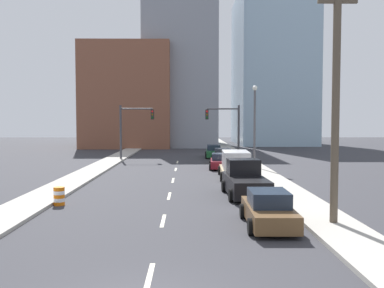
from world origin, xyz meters
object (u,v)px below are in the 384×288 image
(traffic_signal_left, at_px, (130,125))
(box_truck_tan, at_px, (235,165))
(utility_pole_right_near, at_px, (336,103))
(pickup_truck_black, at_px, (245,181))
(sedan_brown, at_px, (269,210))
(sedan_yellow, at_px, (222,156))
(sedan_green, at_px, (214,152))
(street_lamp, at_px, (255,120))
(sedan_maroon, at_px, (221,162))
(traffic_barrel, at_px, (59,196))
(traffic_signal_right, at_px, (229,125))

(traffic_signal_left, xyz_separation_m, box_truck_tan, (9.96, -14.98, -2.91))
(utility_pole_right_near, relative_size, pickup_truck_black, 1.87)
(sedan_brown, height_order, sedan_yellow, sedan_brown)
(sedan_brown, relative_size, sedan_green, 0.95)
(street_lamp, bearing_deg, pickup_truck_black, -101.05)
(sedan_maroon, bearing_deg, traffic_barrel, -117.00)
(street_lamp, height_order, pickup_truck_black, street_lamp)
(utility_pole_right_near, xyz_separation_m, box_truck_tan, (-2.44, 14.76, -4.14))
(utility_pole_right_near, distance_m, sedan_brown, 5.20)
(street_lamp, bearing_deg, traffic_signal_left, 144.37)
(utility_pole_right_near, xyz_separation_m, sedan_brown, (-2.70, 0.04, -4.44))
(utility_pole_right_near, distance_m, sedan_green, 33.07)
(traffic_signal_right, bearing_deg, street_lamp, -80.77)
(pickup_truck_black, bearing_deg, box_truck_tan, 85.68)
(utility_pole_right_near, xyz_separation_m, street_lamp, (-0.04, 20.89, -0.72))
(traffic_signal_right, distance_m, sedan_brown, 29.90)
(traffic_signal_right, relative_size, sedan_brown, 1.33)
(box_truck_tan, bearing_deg, pickup_truck_black, -90.10)
(sedan_brown, distance_m, box_truck_tan, 14.72)
(traffic_signal_left, distance_m, box_truck_tan, 18.23)
(box_truck_tan, bearing_deg, sedan_yellow, 91.91)
(sedan_brown, relative_size, pickup_truck_black, 0.86)
(traffic_signal_left, xyz_separation_m, street_lamp, (12.36, -8.86, 0.50))
(traffic_signal_right, xyz_separation_m, pickup_truck_black, (-1.24, -22.60, -3.04))
(box_truck_tan, height_order, sedan_yellow, box_truck_tan)
(traffic_signal_right, distance_m, street_lamp, 8.99)
(traffic_signal_right, height_order, sedan_yellow, traffic_signal_right)
(sedan_brown, xyz_separation_m, box_truck_tan, (0.26, 14.72, 0.30))
(street_lamp, distance_m, sedan_brown, 21.34)
(pickup_truck_black, bearing_deg, sedan_brown, -91.97)
(traffic_signal_right, distance_m, traffic_barrel, 27.85)
(traffic_signal_left, xyz_separation_m, sedan_brown, (9.70, -29.70, -3.22))
(street_lamp, relative_size, sedan_brown, 1.64)
(sedan_brown, distance_m, sedan_maroon, 21.12)
(street_lamp, height_order, box_truck_tan, street_lamp)
(box_truck_tan, relative_size, sedan_yellow, 1.43)
(traffic_barrel, height_order, street_lamp, street_lamp)
(traffic_barrel, relative_size, sedan_yellow, 0.21)
(traffic_signal_left, distance_m, street_lamp, 15.22)
(pickup_truck_black, bearing_deg, traffic_signal_left, 111.03)
(pickup_truck_black, bearing_deg, sedan_maroon, 89.12)
(box_truck_tan, bearing_deg, utility_pole_right_near, -78.56)
(sedan_yellow, bearing_deg, sedan_brown, -90.41)
(utility_pole_right_near, relative_size, sedan_green, 2.08)
(traffic_signal_right, height_order, street_lamp, street_lamp)
(pickup_truck_black, xyz_separation_m, sedan_green, (-0.28, 25.49, -0.17))
(utility_pole_right_near, bearing_deg, box_truck_tan, 99.38)
(traffic_signal_left, relative_size, street_lamp, 0.81)
(traffic_barrel, xyz_separation_m, sedan_brown, (10.01, -4.45, 0.20))
(traffic_signal_left, xyz_separation_m, pickup_truck_black, (9.68, -22.60, -3.04))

